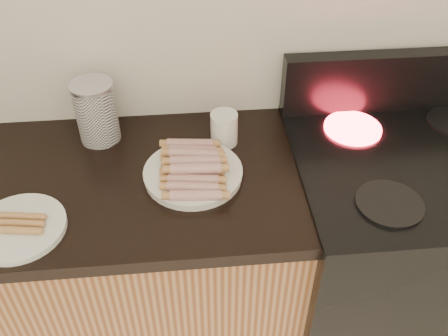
{
  "coord_description": "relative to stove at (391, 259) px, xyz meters",
  "views": [
    {
      "loc": [
        0.09,
        0.61,
        1.85
      ],
      "look_at": [
        0.18,
        1.62,
        0.98
      ],
      "focal_mm": 40.0,
      "sensor_mm": 36.0,
      "label": 1
    }
  ],
  "objects": [
    {
      "name": "side_plate",
      "position": [
        -1.13,
        -0.16,
        0.45
      ],
      "size": [
        0.28,
        0.28,
        0.02
      ],
      "primitive_type": "cylinder",
      "rotation": [
        0.0,
        0.0,
        -0.18
      ],
      "color": "white",
      "rests_on": "counter_slab"
    },
    {
      "name": "mug",
      "position": [
        -0.58,
        0.16,
        0.5
      ],
      "size": [
        0.11,
        0.11,
        0.1
      ],
      "primitive_type": "cylinder",
      "rotation": [
        0.0,
        0.0,
        0.35
      ],
      "color": "white",
      "rests_on": "counter_slab"
    },
    {
      "name": "plain_sausages",
      "position": [
        -1.13,
        -0.16,
        0.47
      ],
      "size": [
        0.13,
        0.09,
        0.02
      ],
      "rotation": [
        0.0,
        0.0,
        -0.15
      ],
      "color": "#CA7436",
      "rests_on": "side_plate"
    },
    {
      "name": "burner_far_left",
      "position": [
        -0.17,
        0.17,
        0.46
      ],
      "size": [
        0.18,
        0.18,
        0.01
      ],
      "primitive_type": "cylinder",
      "color": "#FF1E2D",
      "rests_on": "stove"
    },
    {
      "name": "stove_panel",
      "position": [
        0.0,
        0.28,
        0.55
      ],
      "size": [
        0.76,
        0.06,
        0.2
      ],
      "primitive_type": "cube",
      "color": "black",
      "rests_on": "stove"
    },
    {
      "name": "canister",
      "position": [
        -0.96,
        0.21,
        0.54
      ],
      "size": [
        0.13,
        0.13,
        0.2
      ],
      "rotation": [
        0.0,
        0.0,
        0.32
      ],
      "color": "white",
      "rests_on": "counter_slab"
    },
    {
      "name": "stove",
      "position": [
        0.0,
        0.0,
        0.0
      ],
      "size": [
        0.76,
        0.65,
        0.91
      ],
      "color": "black",
      "rests_on": "floor"
    },
    {
      "name": "hotdog_pile",
      "position": [
        -0.68,
        0.0,
        0.48
      ],
      "size": [
        0.14,
        0.27,
        0.06
      ],
      "rotation": [
        0.0,
        0.0,
        -0.13
      ],
      "color": "maroon",
      "rests_on": "main_plate"
    },
    {
      "name": "burner_near_left",
      "position": [
        -0.17,
        -0.17,
        0.46
      ],
      "size": [
        0.18,
        0.18,
        0.01
      ],
      "primitive_type": "cylinder",
      "color": "black",
      "rests_on": "stove"
    },
    {
      "name": "main_plate",
      "position": [
        -0.68,
        0.0,
        0.45
      ],
      "size": [
        0.36,
        0.36,
        0.02
      ],
      "primitive_type": "cylinder",
      "rotation": [
        0.0,
        0.0,
        -0.35
      ],
      "color": "white",
      "rests_on": "counter_slab"
    }
  ]
}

